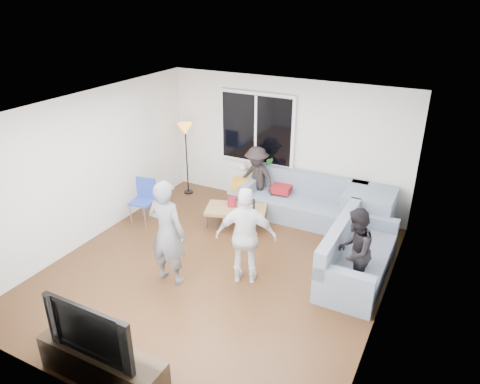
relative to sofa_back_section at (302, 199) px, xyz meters
The scene contains 30 objects.
floor 2.38m from the sofa_back_section, 104.25° to the right, with size 5.00×5.50×0.04m, color #56351C.
ceiling 3.21m from the sofa_back_section, 104.25° to the right, with size 5.00×5.50×0.04m, color white.
wall_back 1.16m from the sofa_back_section, 139.07° to the left, with size 5.00×0.04×2.60m, color silver.
wall_front 5.15m from the sofa_back_section, 96.53° to the right, with size 5.00×0.04×2.60m, color silver.
wall_left 3.94m from the sofa_back_section, 143.76° to the right, with size 0.04×5.50×2.60m, color silver.
wall_right 3.11m from the sofa_back_section, 49.43° to the right, with size 0.04×5.50×2.60m, color silver.
window_frame 1.68m from the sofa_back_section, 160.36° to the left, with size 1.62×0.06×1.47m, color white.
window_glass 1.67m from the sofa_back_section, 162.10° to the left, with size 1.50×0.02×1.35m, color black.
window_mullion 1.67m from the sofa_back_section, 162.54° to the left, with size 0.05×0.03×1.35m, color white.
radiator 1.24m from the sofa_back_section, 162.10° to the left, with size 1.30×0.12×0.62m, color silver.
potted_plant 1.02m from the sofa_back_section, 158.15° to the left, with size 0.22×0.18×0.40m, color #266027.
vase 1.51m from the sofa_back_section, 166.34° to the left, with size 0.16×0.16×0.17m, color white.
sofa_back_section is the anchor object (origin of this frame).
sofa_right_section 2.00m from the sofa_back_section, 43.75° to the right, with size 0.85×2.00×0.85m, color slate, non-canonical shape.
sofa_corner 1.27m from the sofa_back_section, ahead, with size 0.85×0.85×0.85m, color slate.
cushion_yellow 1.29m from the sofa_back_section, behind, with size 0.38×0.32×0.14m, color gold.
cushion_red 0.47m from the sofa_back_section, behind, with size 0.36×0.30×0.13m, color maroon.
coffee_table 1.33m from the sofa_back_section, 137.02° to the right, with size 1.10×0.60×0.40m, color #946C47.
pitcher 1.36m from the sofa_back_section, 141.49° to the right, with size 0.17×0.17×0.17m, color maroon.
side_chair 3.04m from the sofa_back_section, 149.72° to the right, with size 0.40×0.40×0.86m, color #253FA1, non-canonical shape.
floor_lamp 2.65m from the sofa_back_section, behind, with size 0.32×0.32×1.56m, color orange, non-canonical shape.
player_left 3.06m from the sofa_back_section, 111.09° to the right, with size 0.61×0.40×1.67m, color #55555A.
player_right 2.33m from the sofa_back_section, 91.16° to the right, with size 0.91×0.38×1.55m, color silver.
spectator_right 2.32m from the sofa_back_section, 51.33° to the right, with size 0.65×0.50×1.33m, color black.
spectator_back 1.01m from the sofa_back_section, behind, with size 0.85×0.49×1.31m, color black.
tv_console 4.82m from the sofa_back_section, 97.58° to the right, with size 1.60×0.40×0.44m, color #2E2317.
television 4.82m from the sofa_back_section, 97.58° to the right, with size 1.17×0.15×0.67m, color black.
bottle_c 1.18m from the sofa_back_section, 143.10° to the right, with size 0.07×0.07×0.19m, color black.
bottle_d 1.22m from the sofa_back_section, 125.11° to the right, with size 0.07×0.07×0.21m, color #D54212.
bottle_e 1.04m from the sofa_back_section, 129.23° to the right, with size 0.07×0.07×0.21m, color black.
Camera 1 is at (3.07, -5.15, 4.12)m, focal length 33.37 mm.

